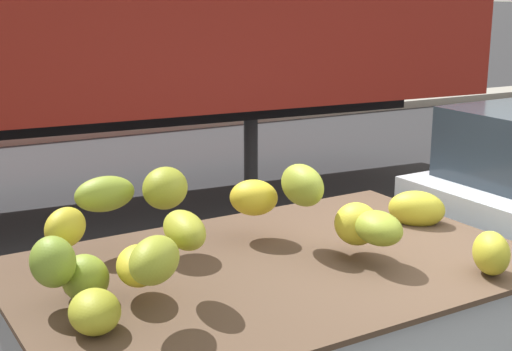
# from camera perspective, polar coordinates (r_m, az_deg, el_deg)

# --- Properties ---
(curb_strip) EXTENTS (80.00, 0.80, 0.16)m
(curb_strip) POSITION_cam_1_polar(r_m,az_deg,el_deg) (13.36, -13.36, 3.47)
(curb_strip) COLOR gray
(curb_strip) RESTS_ON ground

